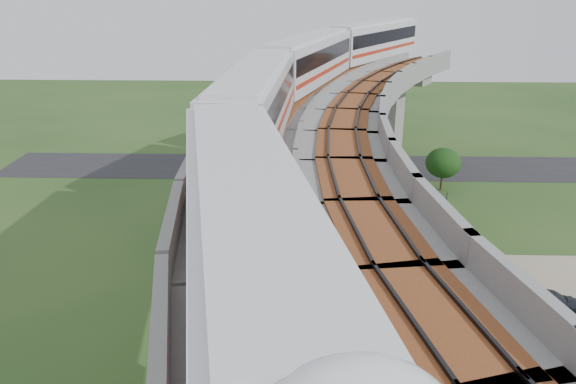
% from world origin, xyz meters
% --- Properties ---
extents(ground, '(160.00, 160.00, 0.00)m').
position_xyz_m(ground, '(0.00, 0.00, 0.00)').
color(ground, '#26461C').
rests_on(ground, ground).
extents(asphalt_road, '(60.00, 8.00, 0.03)m').
position_xyz_m(asphalt_road, '(0.00, 30.00, 0.01)').
color(asphalt_road, '#232326').
rests_on(asphalt_road, ground).
extents(viaduct, '(19.58, 73.98, 11.40)m').
position_xyz_m(viaduct, '(3.84, 0.00, 9.05)').
color(viaduct, '#99968E').
rests_on(viaduct, ground).
extents(metro_train, '(16.16, 60.44, 3.64)m').
position_xyz_m(metro_train, '(1.18, 9.91, 12.31)').
color(metro_train, silver).
rests_on(metro_train, ground).
extents(fence, '(3.87, 38.73, 1.50)m').
position_xyz_m(fence, '(9.75, 0.00, 0.75)').
color(fence, '#2D382D').
rests_on(fence, ground).
extents(tree_0, '(3.14, 3.14, 3.92)m').
position_xyz_m(tree_0, '(12.81, 23.75, 2.58)').
color(tree_0, '#382314').
rests_on(tree_0, ground).
extents(tree_1, '(2.16, 2.16, 3.27)m').
position_xyz_m(tree_1, '(8.84, 15.17, 2.35)').
color(tree_1, '#382314').
rests_on(tree_1, ground).
extents(tree_2, '(3.01, 3.01, 3.97)m').
position_xyz_m(tree_2, '(7.51, 6.34, 2.68)').
color(tree_2, '#382314').
rests_on(tree_2, ground).
extents(tree_3, '(1.89, 1.89, 3.05)m').
position_xyz_m(tree_3, '(6.32, -0.10, 2.23)').
color(tree_3, '#382314').
rests_on(tree_3, ground).
extents(car_dark, '(3.92, 2.24, 1.07)m').
position_xyz_m(car_dark, '(14.76, 4.29, 0.58)').
color(car_dark, black).
rests_on(car_dark, dirt_lot).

